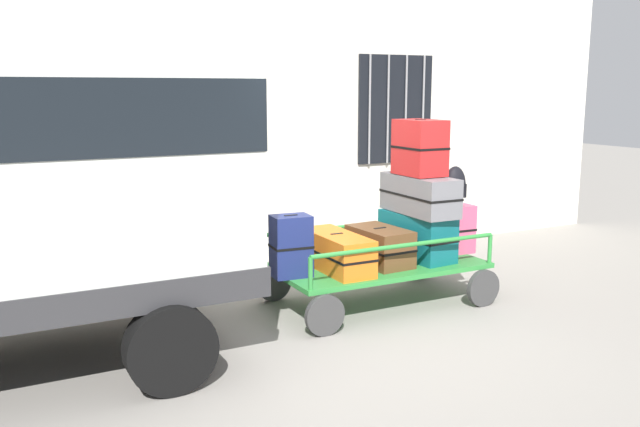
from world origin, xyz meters
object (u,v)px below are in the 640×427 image
at_px(suitcase_midright_bottom, 417,235).
at_px(suitcase_midright_middle, 420,195).
at_px(suitcase_right_bottom, 455,229).
at_px(suitcase_midleft_bottom, 337,252).
at_px(suitcase_midright_top, 420,147).
at_px(suitcase_left_bottom, 291,246).
at_px(suitcase_center_bottom, 380,246).
at_px(backpack, 455,186).
at_px(luggage_cart, 377,270).

relative_size(suitcase_midright_bottom, suitcase_midright_middle, 0.93).
bearing_deg(suitcase_right_bottom, suitcase_midright_bottom, 177.86).
relative_size(suitcase_midleft_bottom, suitcase_right_bottom, 1.82).
xyz_separation_m(suitcase_midright_bottom, suitcase_midright_top, (-0.00, -0.01, 0.97)).
bearing_deg(suitcase_midright_middle, suitcase_midright_bottom, 90.00).
height_order(suitcase_midleft_bottom, suitcase_midright_middle, suitcase_midright_middle).
bearing_deg(suitcase_midleft_bottom, suitcase_midright_bottom, 2.58).
height_order(suitcase_left_bottom, suitcase_midright_bottom, suitcase_left_bottom).
distance_m(suitcase_center_bottom, suitcase_midright_middle, 0.73).
height_order(suitcase_left_bottom, suitcase_right_bottom, suitcase_left_bottom).
distance_m(suitcase_right_bottom, backpack, 0.50).
bearing_deg(suitcase_center_bottom, suitcase_midright_top, 4.84).
xyz_separation_m(luggage_cart, backpack, (1.00, -0.01, 0.84)).
distance_m(suitcase_center_bottom, suitcase_midright_bottom, 0.52).
xyz_separation_m(suitcase_left_bottom, suitcase_midright_middle, (1.55, 0.02, 0.40)).
distance_m(luggage_cart, suitcase_midleft_bottom, 0.58).
bearing_deg(suitcase_left_bottom, backpack, 0.53).
xyz_separation_m(suitcase_left_bottom, suitcase_midright_bottom, (1.55, 0.05, -0.06)).
bearing_deg(suitcase_center_bottom, suitcase_midleft_bottom, 179.16).
relative_size(suitcase_center_bottom, suitcase_right_bottom, 1.39).
bearing_deg(suitcase_midleft_bottom, suitcase_left_bottom, -179.84).
relative_size(suitcase_midright_bottom, suitcase_right_bottom, 1.71).
height_order(luggage_cart, suitcase_midright_top, suitcase_midright_top).
distance_m(luggage_cart, suitcase_left_bottom, 1.10).
bearing_deg(suitcase_midleft_bottom, suitcase_midright_top, 2.01).
bearing_deg(suitcase_left_bottom, suitcase_center_bottom, -0.34).
height_order(luggage_cart, suitcase_midright_middle, suitcase_midright_middle).
height_order(luggage_cart, backpack, backpack).
relative_size(suitcase_midleft_bottom, suitcase_midright_bottom, 1.06).
bearing_deg(backpack, suitcase_right_bottom, 15.75).
height_order(luggage_cart, suitcase_right_bottom, suitcase_right_bottom).
relative_size(suitcase_midright_top, suitcase_right_bottom, 1.09).
distance_m(suitcase_left_bottom, backpack, 2.08).
bearing_deg(suitcase_center_bottom, suitcase_midright_bottom, 5.99).
height_order(suitcase_left_bottom, backpack, backpack).
xyz_separation_m(suitcase_left_bottom, suitcase_right_bottom, (2.07, 0.03, -0.03)).
relative_size(suitcase_right_bottom, backpack, 1.25).
distance_m(suitcase_midleft_bottom, suitcase_midright_middle, 1.16).
relative_size(luggage_cart, suitcase_midright_middle, 2.27).
bearing_deg(suitcase_right_bottom, suitcase_midright_top, 179.02).
relative_size(luggage_cart, suitcase_center_bottom, 3.01).
height_order(suitcase_midleft_bottom, suitcase_center_bottom, suitcase_center_bottom).
relative_size(suitcase_midright_bottom, backpack, 2.14).
relative_size(luggage_cart, suitcase_midleft_bottom, 2.30).
bearing_deg(suitcase_left_bottom, suitcase_midright_bottom, 1.77).
bearing_deg(suitcase_midright_top, suitcase_right_bottom, -0.98).
bearing_deg(suitcase_center_bottom, luggage_cart, 90.00).
distance_m(suitcase_center_bottom, suitcase_right_bottom, 1.04).
bearing_deg(suitcase_midright_top, suitcase_midleft_bottom, -177.99).
distance_m(suitcase_midleft_bottom, backpack, 1.62).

